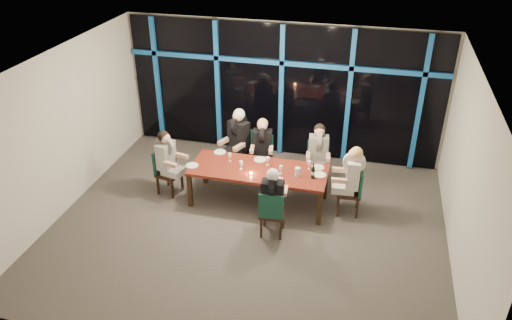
# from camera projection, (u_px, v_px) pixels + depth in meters

# --- Properties ---
(room) EXTENTS (7.04, 7.00, 3.02)m
(room) POSITION_uv_depth(u_px,v_px,m) (247.00, 125.00, 8.12)
(room) COLOR #544E4A
(room) RESTS_ON ground
(window_wall) EXTENTS (6.86, 0.43, 2.94)m
(window_wall) POSITION_uv_depth(u_px,v_px,m) (282.00, 89.00, 10.84)
(window_wall) COLOR black
(window_wall) RESTS_ON ground
(dining_table) EXTENTS (2.60, 1.00, 0.75)m
(dining_table) POSITION_uv_depth(u_px,v_px,m) (259.00, 172.00, 9.46)
(dining_table) COLOR maroon
(dining_table) RESTS_ON ground
(chair_far_left) EXTENTS (0.62, 0.62, 1.01)m
(chair_far_left) POSITION_uv_depth(u_px,v_px,m) (241.00, 149.00, 10.54)
(chair_far_left) COLOR black
(chair_far_left) RESTS_ON ground
(chair_far_mid) EXTENTS (0.49, 0.49, 0.92)m
(chair_far_mid) POSITION_uv_depth(u_px,v_px,m) (263.00, 155.00, 10.40)
(chair_far_mid) COLOR black
(chair_far_mid) RESTS_ON ground
(chair_far_right) EXTENTS (0.49, 0.49, 0.94)m
(chair_far_right) POSITION_uv_depth(u_px,v_px,m) (317.00, 162.00, 10.13)
(chair_far_right) COLOR black
(chair_far_right) RESTS_ON ground
(chair_end_left) EXTENTS (0.51, 0.51, 0.93)m
(chair_end_left) POSITION_uv_depth(u_px,v_px,m) (165.00, 169.00, 9.88)
(chair_end_left) COLOR black
(chair_end_left) RESTS_ON ground
(chair_end_right) EXTENTS (0.47, 0.47, 0.95)m
(chair_end_right) POSITION_uv_depth(u_px,v_px,m) (354.00, 189.00, 9.23)
(chair_end_right) COLOR black
(chair_end_right) RESTS_ON ground
(chair_near_mid) EXTENTS (0.45, 0.45, 0.92)m
(chair_near_mid) POSITION_uv_depth(u_px,v_px,m) (272.00, 212.00, 8.61)
(chair_near_mid) COLOR black
(chair_near_mid) RESTS_ON ground
(diner_far_left) EXTENTS (0.63, 0.69, 0.98)m
(diner_far_left) POSITION_uv_depth(u_px,v_px,m) (238.00, 133.00, 10.28)
(diner_far_left) COLOR black
(diner_far_left) RESTS_ON ground
(diner_far_mid) EXTENTS (0.49, 0.60, 0.90)m
(diner_far_mid) POSITION_uv_depth(u_px,v_px,m) (262.00, 141.00, 10.15)
(diner_far_mid) COLOR black
(diner_far_mid) RESTS_ON ground
(diner_far_right) EXTENTS (0.50, 0.61, 0.92)m
(diner_far_right) POSITION_uv_depth(u_px,v_px,m) (318.00, 147.00, 9.87)
(diner_far_right) COLOR black
(diner_far_right) RESTS_ON ground
(diner_end_left) EXTENTS (0.62, 0.51, 0.90)m
(diner_end_left) POSITION_uv_depth(u_px,v_px,m) (167.00, 153.00, 9.67)
(diner_end_left) COLOR black
(diner_end_left) RESTS_ON ground
(diner_end_right) EXTENTS (0.60, 0.49, 0.92)m
(diner_end_right) POSITION_uv_depth(u_px,v_px,m) (351.00, 171.00, 9.06)
(diner_end_right) COLOR silver
(diner_end_right) RESTS_ON ground
(diner_near_mid) EXTENTS (0.47, 0.58, 0.89)m
(diner_near_mid) POSITION_uv_depth(u_px,v_px,m) (273.00, 191.00, 8.50)
(diner_near_mid) COLOR black
(diner_near_mid) RESTS_ON ground
(plate_far_left) EXTENTS (0.24, 0.24, 0.01)m
(plate_far_left) POSITION_uv_depth(u_px,v_px,m) (220.00, 152.00, 9.99)
(plate_far_left) COLOR white
(plate_far_left) RESTS_ON dining_table
(plate_far_mid) EXTENTS (0.24, 0.24, 0.01)m
(plate_far_mid) POSITION_uv_depth(u_px,v_px,m) (260.00, 160.00, 9.72)
(plate_far_mid) COLOR white
(plate_far_mid) RESTS_ON dining_table
(plate_far_right) EXTENTS (0.24, 0.24, 0.01)m
(plate_far_right) POSITION_uv_depth(u_px,v_px,m) (318.00, 167.00, 9.45)
(plate_far_right) COLOR white
(plate_far_right) RESTS_ON dining_table
(plate_end_left) EXTENTS (0.24, 0.24, 0.01)m
(plate_end_left) POSITION_uv_depth(u_px,v_px,m) (192.00, 165.00, 9.52)
(plate_end_left) COLOR white
(plate_end_left) RESTS_ON dining_table
(plate_end_right) EXTENTS (0.24, 0.24, 0.01)m
(plate_end_right) POSITION_uv_depth(u_px,v_px,m) (320.00, 175.00, 9.22)
(plate_end_right) COLOR white
(plate_end_right) RESTS_ON dining_table
(plate_near_mid) EXTENTS (0.24, 0.24, 0.01)m
(plate_near_mid) POSITION_uv_depth(u_px,v_px,m) (277.00, 180.00, 9.04)
(plate_near_mid) COLOR white
(plate_near_mid) RESTS_ON dining_table
(wine_bottle) EXTENTS (0.07, 0.07, 0.31)m
(wine_bottle) POSITION_uv_depth(u_px,v_px,m) (313.00, 173.00, 9.07)
(wine_bottle) COLOR black
(wine_bottle) RESTS_ON dining_table
(water_pitcher) EXTENTS (0.11, 0.10, 0.18)m
(water_pitcher) POSITION_uv_depth(u_px,v_px,m) (297.00, 172.00, 9.14)
(water_pitcher) COLOR white
(water_pitcher) RESTS_ON dining_table
(tea_light) EXTENTS (0.06, 0.06, 0.03)m
(tea_light) POSITION_uv_depth(u_px,v_px,m) (251.00, 173.00, 9.25)
(tea_light) COLOR #FFAE4C
(tea_light) RESTS_ON dining_table
(wine_glass_a) EXTENTS (0.07, 0.07, 0.18)m
(wine_glass_a) POSITION_uv_depth(u_px,v_px,m) (241.00, 163.00, 9.35)
(wine_glass_a) COLOR silver
(wine_glass_a) RESTS_ON dining_table
(wine_glass_b) EXTENTS (0.07, 0.07, 0.17)m
(wine_glass_b) POSITION_uv_depth(u_px,v_px,m) (268.00, 159.00, 9.49)
(wine_glass_b) COLOR silver
(wine_glass_b) RESTS_ON dining_table
(wine_glass_c) EXTENTS (0.06, 0.06, 0.16)m
(wine_glass_c) POSITION_uv_depth(u_px,v_px,m) (281.00, 168.00, 9.21)
(wine_glass_c) COLOR silver
(wine_glass_c) RESTS_ON dining_table
(wine_glass_d) EXTENTS (0.07, 0.07, 0.17)m
(wine_glass_d) POSITION_uv_depth(u_px,v_px,m) (230.00, 156.00, 9.63)
(wine_glass_d) COLOR white
(wine_glass_d) RESTS_ON dining_table
(wine_glass_e) EXTENTS (0.07, 0.07, 0.17)m
(wine_glass_e) POSITION_uv_depth(u_px,v_px,m) (309.00, 163.00, 9.36)
(wine_glass_e) COLOR silver
(wine_glass_e) RESTS_ON dining_table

